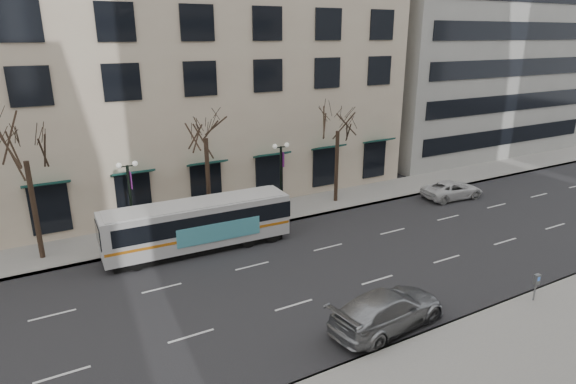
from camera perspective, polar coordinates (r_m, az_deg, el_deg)
ground at (r=24.99m, az=-1.98°, el=-10.84°), size 160.00×160.00×0.00m
sidewalk_far at (r=34.32m, az=-1.45°, el=-2.36°), size 80.00×4.00×0.15m
building_hotel at (r=41.24m, az=-18.99°, el=17.10°), size 40.00×20.00×24.00m
tree_far_left at (r=28.79m, az=-28.92°, el=5.06°), size 3.60×3.60×8.34m
tree_far_mid at (r=30.41m, az=-9.82°, el=8.06°), size 3.60×3.60×8.55m
tree_far_right at (r=35.04m, az=5.96°, el=8.74°), size 3.60×3.60×8.06m
lamp_post_left at (r=29.57m, az=-18.13°, el=-0.83°), size 1.22×0.45×5.21m
lamp_post_right at (r=32.75m, az=-0.82°, el=1.92°), size 1.22×0.45×5.21m
city_bus at (r=28.56m, az=-10.49°, el=-3.72°), size 10.96×2.74×2.95m
silver_car at (r=21.78m, az=11.74°, el=-13.48°), size 5.92×2.98×1.65m
white_pickup at (r=39.31m, az=18.90°, el=0.26°), size 5.06×2.70×1.35m
pay_station at (r=25.64m, az=27.36°, el=-9.42°), size 0.30×0.21×1.34m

